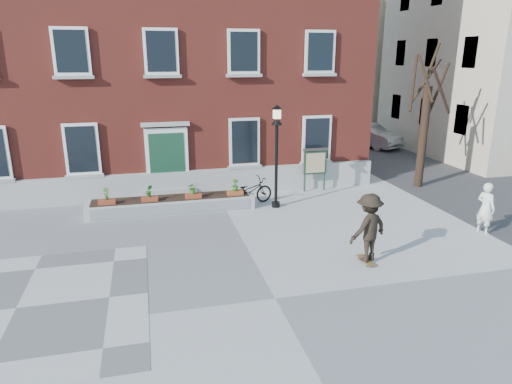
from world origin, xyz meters
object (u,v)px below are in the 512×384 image
object	(u,v)px
bicycle	(249,192)
lamp_post	(277,142)
bystander	(486,208)
skateboarder	(369,228)
parked_car	(368,135)
notice_board	(315,162)

from	to	relation	value
bicycle	lamp_post	size ratio (longest dim) A/B	0.52
bystander	skateboarder	size ratio (longest dim) A/B	0.85
bicycle	parked_car	world-z (taller)	parked_car
parked_car	skateboarder	distance (m)	17.71
lamp_post	bicycle	bearing A→B (deg)	150.94
bicycle	bystander	size ratio (longest dim) A/B	1.18
skateboarder	lamp_post	bearing A→B (deg)	101.81
bystander	notice_board	world-z (taller)	notice_board
parked_car	bystander	size ratio (longest dim) A/B	2.59
parked_car	notice_board	xyz separation A→B (m)	(-6.94, -8.65, 0.52)
parked_car	notice_board	size ratio (longest dim) A/B	2.40
bicycle	notice_board	xyz separation A→B (m)	(3.19, 1.21, 0.73)
bicycle	parked_car	bearing A→B (deg)	-62.94
bicycle	lamp_post	xyz separation A→B (m)	(0.94, -0.52, 2.00)
parked_car	notice_board	distance (m)	11.10
notice_board	lamp_post	bearing A→B (deg)	-142.23
bystander	skateboarder	bearing A→B (deg)	89.14
bystander	skateboarder	world-z (taller)	skateboarder
lamp_post	skateboarder	distance (m)	5.69
parked_car	lamp_post	world-z (taller)	lamp_post
bicycle	skateboarder	world-z (taller)	skateboarder
bystander	bicycle	bearing A→B (deg)	40.94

